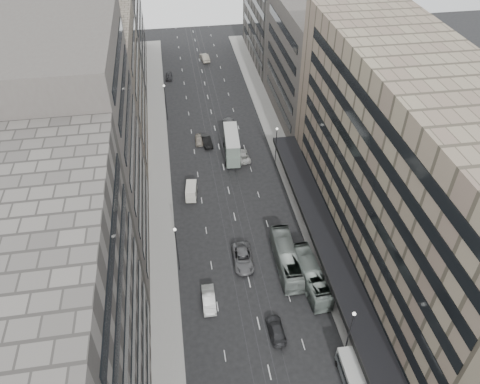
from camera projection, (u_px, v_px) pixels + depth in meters
ground at (260, 330)px, 60.74m from camera, size 220.00×220.00×0.00m
sidewalk_right at (284, 156)px, 90.72m from camera, size 4.00×125.00×0.15m
sidewalk_left at (159, 168)px, 87.78m from camera, size 4.00×125.00×0.15m
department_store at (415, 186)px, 59.94m from camera, size 19.20×60.00×30.00m
building_right_mid at (316, 64)px, 95.33m from camera, size 15.00×28.00×24.00m
building_right_far at (283, 6)px, 116.91m from camera, size 15.00×32.00×28.00m
building_left_a at (49, 341)px, 42.47m from camera, size 15.00×28.00×30.00m
building_left_b at (76, 154)px, 61.76m from camera, size 15.00×26.00×34.00m
building_left_c at (98, 91)px, 85.18m from camera, size 15.00×28.00×25.00m
building_left_d at (107, 20)px, 109.36m from camera, size 15.00×38.00×28.00m
lamp_right_near at (350, 329)px, 54.81m from camera, size 0.44×0.44×8.32m
lamp_right_far at (276, 142)px, 85.27m from camera, size 0.44×0.44×8.32m
lamp_left_near at (177, 244)px, 65.38m from camera, size 0.44×0.44×8.32m
lamp_left_far at (165, 98)px, 98.13m from camera, size 0.44×0.44×8.32m
bus_near at (311, 276)px, 65.72m from camera, size 3.32×11.40×3.14m
bus_far at (286, 258)px, 68.20m from camera, size 3.03×11.81×3.27m
double_decker at (232, 145)px, 89.15m from camera, size 3.39×9.38×5.04m
vw_microbus at (350, 370)px, 54.80m from camera, size 2.33×4.92×2.63m
panel_van at (191, 191)px, 80.51m from camera, size 2.35×4.11×2.46m
sedan_1 at (209, 299)px, 63.47m from camera, size 1.79×4.91×1.61m
sedan_2 at (243, 258)px, 69.25m from camera, size 3.07×6.28×1.72m
sedan_3 at (276, 329)px, 59.96m from camera, size 2.05×4.87×1.40m
sedan_4 at (199, 140)px, 94.20m from camera, size 1.76×3.97×1.33m
sedan_5 at (207, 141)px, 93.63m from camera, size 2.23×4.95×1.58m
sedan_6 at (242, 156)px, 89.82m from camera, size 2.75×5.23×1.40m
sedan_7 at (229, 123)px, 98.86m from camera, size 2.45×5.48×1.56m
sedan_8 at (169, 76)px, 116.33m from camera, size 1.78×4.07×1.37m
sedan_9 at (205, 57)px, 124.65m from camera, size 2.50×5.43×1.72m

